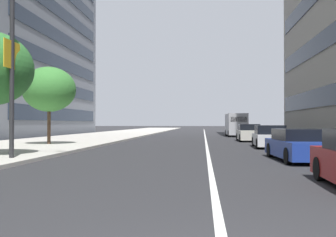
% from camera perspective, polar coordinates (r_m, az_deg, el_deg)
% --- Properties ---
extents(sidewalk_right_plaza, '(160.00, 9.37, 0.15)m').
position_cam_1_polar(sidewalk_right_plaza, '(35.10, -13.45, -3.02)').
color(sidewalk_right_plaza, '#B2ADA3').
rests_on(sidewalk_right_plaza, ground).
extents(lane_centre_stripe, '(110.00, 0.16, 0.01)m').
position_cam_1_polar(lane_centre_stripe, '(38.26, 5.57, -2.95)').
color(lane_centre_stripe, silver).
rests_on(lane_centre_stripe, ground).
extents(car_following_behind, '(4.75, 2.04, 1.28)m').
position_cam_1_polar(car_following_behind, '(16.50, 18.85, -3.78)').
color(car_following_behind, navy).
rests_on(car_following_behind, ground).
extents(car_mid_block_traffic, '(4.46, 2.02, 1.38)m').
position_cam_1_polar(car_mid_block_traffic, '(24.62, 14.78, -2.68)').
color(car_mid_block_traffic, silver).
rests_on(car_mid_block_traffic, ground).
extents(car_approaching_light, '(4.33, 1.84, 1.43)m').
position_cam_1_polar(car_approaching_light, '(32.90, 11.89, -2.16)').
color(car_approaching_light, beige).
rests_on(car_approaching_light, ground).
extents(delivery_van_ahead, '(5.85, 2.20, 2.57)m').
position_cam_1_polar(delivery_van_ahead, '(44.51, 10.04, -0.85)').
color(delivery_van_ahead, '#B7B7BC').
rests_on(delivery_van_ahead, ground).
extents(street_lamp_with_banners, '(1.26, 2.17, 7.70)m').
position_cam_1_polar(street_lamp_with_banners, '(16.50, -21.13, 10.68)').
color(street_lamp_with_banners, '#232326').
rests_on(street_lamp_with_banners, sidewalk_right_plaza).
extents(street_tree_by_lamp_post, '(3.46, 3.46, 5.05)m').
position_cam_1_polar(street_tree_by_lamp_post, '(26.47, -17.20, 4.14)').
color(street_tree_by_lamp_post, '#473323').
rests_on(street_tree_by_lamp_post, sidewalk_right_plaza).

